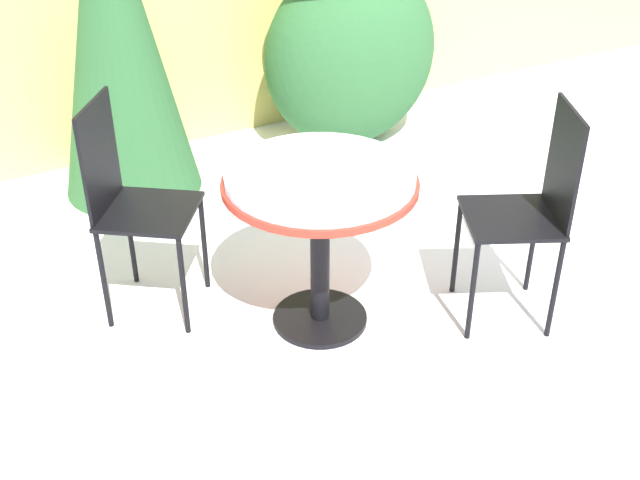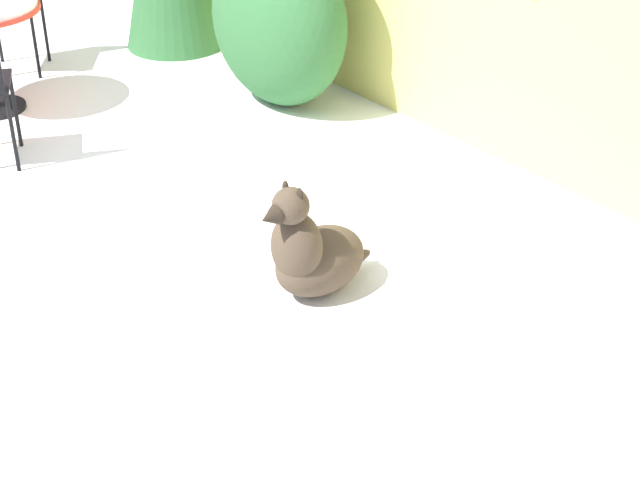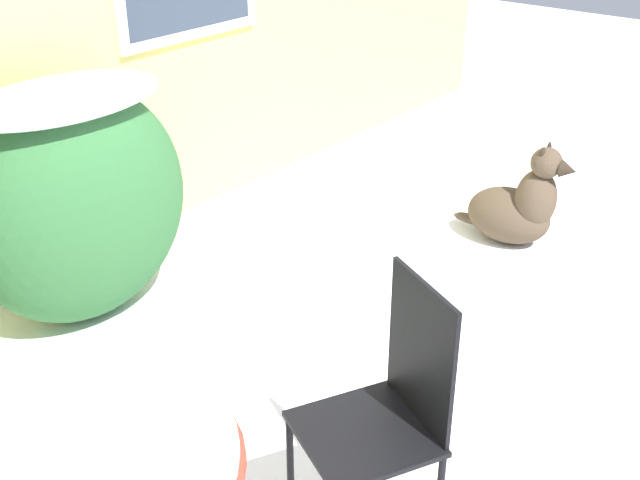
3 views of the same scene
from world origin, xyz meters
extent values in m
plane|color=white|center=(0.00, 0.00, 0.00)|extent=(16.00, 16.00, 0.00)
cube|color=#E5D16B|center=(0.00, 2.20, 1.34)|extent=(8.00, 0.06, 2.68)
ellipsoid|color=#2D6033|center=(-0.48, 1.68, 0.58)|extent=(1.14, 0.73, 1.15)
ellipsoid|color=white|center=(-0.48, 1.68, 1.09)|extent=(0.97, 0.62, 0.12)
cylinder|color=red|center=(-1.58, 0.08, 0.69)|extent=(0.81, 0.81, 0.03)
cylinder|color=white|center=(-1.58, 0.08, 0.73)|extent=(0.77, 0.77, 0.04)
cube|color=black|center=(-0.84, -0.26, 0.50)|extent=(0.52, 0.52, 0.02)
cube|color=black|center=(-0.67, -0.34, 0.75)|extent=(0.17, 0.33, 0.48)
cylinder|color=black|center=(-0.92, -0.02, 0.24)|extent=(0.02, 0.02, 0.49)
cylinder|color=black|center=(-0.61, -0.18, 0.24)|extent=(0.02, 0.02, 0.49)
ellipsoid|color=#4C3D2D|center=(1.51, 0.42, 0.16)|extent=(0.37, 0.51, 0.32)
ellipsoid|color=#4C3D2D|center=(1.52, 0.28, 0.30)|extent=(0.27, 0.25, 0.35)
sphere|color=#4C3D2D|center=(1.53, 0.25, 0.53)|extent=(0.17, 0.17, 0.17)
cone|color=#2D241B|center=(1.53, 0.12, 0.51)|extent=(0.10, 0.09, 0.10)
ellipsoid|color=#2D241B|center=(1.48, 0.26, 0.59)|extent=(0.04, 0.03, 0.08)
ellipsoid|color=#2D241B|center=(1.57, 0.26, 0.59)|extent=(0.04, 0.03, 0.08)
ellipsoid|color=#4C3D2D|center=(1.50, 0.65, 0.07)|extent=(0.08, 0.23, 0.06)
camera|label=1|loc=(-2.97, -2.44, 2.20)|focal=45.00mm
camera|label=2|loc=(4.60, -2.06, 2.64)|focal=55.00mm
camera|label=3|loc=(-2.42, -1.36, 2.16)|focal=45.00mm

